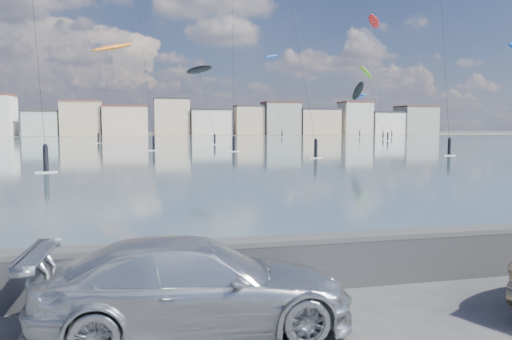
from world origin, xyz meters
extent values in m
cube|color=#425862|center=(0.00, 91.50, 0.01)|extent=(500.00, 177.00, 0.00)
cube|color=#4C473D|center=(0.00, 200.00, 0.01)|extent=(500.00, 60.00, 0.00)
cube|color=#28282B|center=(0.00, 2.70, 0.45)|extent=(400.00, 0.35, 0.90)
cylinder|color=#28282B|center=(0.00, 2.70, 0.90)|extent=(400.00, 0.36, 0.36)
cube|color=#B7C6BC|center=(-35.00, 186.00, 4.25)|extent=(12.00, 10.00, 8.50)
cube|color=#383330|center=(-35.00, 186.00, 8.80)|extent=(12.24, 10.20, 0.60)
cube|color=beige|center=(-21.50, 186.00, 6.00)|extent=(14.00, 11.00, 12.00)
cube|color=brown|center=(-21.50, 186.00, 12.30)|extent=(14.28, 11.22, 0.60)
cube|color=beige|center=(-6.00, 186.00, 5.25)|extent=(16.00, 13.00, 10.50)
cube|color=brown|center=(-6.00, 186.00, 10.80)|extent=(16.32, 13.26, 0.60)
cube|color=beige|center=(11.00, 186.00, 6.75)|extent=(13.00, 10.00, 13.50)
cube|color=#2D2D33|center=(11.00, 186.00, 13.80)|extent=(13.26, 10.20, 0.60)
cube|color=silver|center=(25.50, 186.00, 4.75)|extent=(15.00, 12.00, 9.50)
cube|color=#2D2D33|center=(25.50, 186.00, 9.80)|extent=(15.30, 12.24, 0.60)
cube|color=#CCB293|center=(41.00, 186.00, 5.50)|extent=(11.00, 9.00, 11.00)
cube|color=#383330|center=(41.00, 186.00, 11.30)|extent=(11.22, 9.18, 0.60)
cube|color=gray|center=(54.00, 186.00, 6.25)|extent=(14.00, 11.00, 12.50)
cube|color=#562D23|center=(54.00, 186.00, 12.80)|extent=(14.28, 11.22, 0.60)
cube|color=#CCB293|center=(69.50, 186.00, 5.00)|extent=(16.00, 12.00, 10.00)
cube|color=#2D2D33|center=(69.50, 186.00, 10.30)|extent=(16.32, 12.24, 0.60)
cube|color=beige|center=(86.00, 186.00, 6.50)|extent=(12.00, 10.00, 13.00)
cube|color=brown|center=(86.00, 186.00, 13.30)|extent=(12.24, 10.20, 0.60)
cube|color=white|center=(99.50, 186.00, 4.50)|extent=(14.00, 11.00, 9.00)
cube|color=#2D2D33|center=(99.50, 186.00, 9.30)|extent=(14.28, 11.22, 0.60)
cube|color=gray|center=(114.00, 186.00, 5.75)|extent=(15.00, 12.00, 11.50)
cube|color=#562D23|center=(114.00, 186.00, 11.80)|extent=(15.30, 12.24, 0.60)
imported|color=silver|center=(-0.59, 1.25, 0.70)|extent=(4.92, 2.20, 1.40)
ellipsoid|color=red|center=(63.89, 125.86, 32.83)|extent=(7.23, 7.90, 3.68)
cube|color=white|center=(60.80, 113.09, 0.05)|extent=(1.40, 0.42, 0.08)
cylinder|color=black|center=(60.80, 113.09, 0.95)|extent=(0.36, 0.36, 1.70)
sphere|color=black|center=(60.80, 113.09, 1.85)|extent=(0.28, 0.28, 0.28)
cylinder|color=black|center=(62.35, 119.47, 17.07)|extent=(3.12, 12.80, 31.54)
cube|color=white|center=(15.90, 41.06, 0.05)|extent=(1.40, 0.42, 0.08)
cylinder|color=black|center=(15.90, 41.06, 0.95)|extent=(0.36, 0.36, 1.70)
sphere|color=black|center=(15.90, 41.06, 1.85)|extent=(0.28, 0.28, 0.28)
cylinder|color=black|center=(16.40, 48.97, 13.01)|extent=(1.03, 15.84, 23.44)
cube|color=white|center=(-7.57, 30.07, 0.05)|extent=(1.40, 0.42, 0.08)
cylinder|color=black|center=(-7.57, 30.07, 0.95)|extent=(0.36, 0.36, 1.70)
sphere|color=black|center=(-7.57, 30.07, 1.85)|extent=(0.28, 0.28, 0.28)
cylinder|color=black|center=(-8.68, 33.81, 11.33)|extent=(2.25, 7.51, 20.06)
cube|color=white|center=(10.39, 56.11, 0.05)|extent=(1.40, 0.42, 0.08)
cylinder|color=black|center=(10.39, 56.11, 0.95)|extent=(0.36, 0.36, 1.70)
sphere|color=black|center=(10.39, 56.11, 1.85)|extent=(0.28, 0.28, 0.28)
cylinder|color=black|center=(11.72, 63.66, 14.13)|extent=(2.69, 15.13, 25.67)
ellipsoid|color=orange|center=(-6.44, 108.19, 20.42)|extent=(10.08, 6.92, 3.68)
cube|color=white|center=(-9.00, 95.20, 0.05)|extent=(1.40, 0.42, 0.08)
cylinder|color=black|center=(-9.00, 95.20, 0.95)|extent=(0.36, 0.36, 1.70)
sphere|color=black|center=(-9.00, 95.20, 1.85)|extent=(0.28, 0.28, 0.28)
cylinder|color=black|center=(-7.72, 101.70, 10.86)|extent=(2.59, 13.02, 19.14)
ellipsoid|color=blue|center=(40.98, 151.89, 25.89)|extent=(7.23, 7.60, 2.78)
cube|color=white|center=(41.60, 141.52, 0.05)|extent=(1.40, 0.42, 0.08)
cylinder|color=black|center=(41.60, 141.52, 0.95)|extent=(0.36, 0.36, 1.70)
sphere|color=black|center=(41.60, 141.52, 1.85)|extent=(0.28, 0.28, 0.28)
cylinder|color=black|center=(41.29, 146.70, 13.59)|extent=(0.65, 10.39, 24.60)
ellipsoid|color=black|center=(10.20, 91.25, 14.16)|extent=(5.99, 9.69, 1.78)
cube|color=white|center=(11.78, 81.82, 0.05)|extent=(1.40, 0.42, 0.08)
cylinder|color=black|center=(11.78, 81.82, 0.95)|extent=(0.36, 0.36, 1.70)
sphere|color=black|center=(11.78, 81.82, 1.85)|extent=(0.28, 0.28, 0.28)
cylinder|color=black|center=(10.99, 86.54, 7.73)|extent=(1.62, 9.46, 12.87)
ellipsoid|color=#8CD826|center=(73.58, 150.63, 21.57)|extent=(6.97, 5.08, 4.79)
cube|color=white|center=(75.69, 135.93, 0.05)|extent=(1.40, 0.42, 0.08)
cylinder|color=black|center=(75.69, 135.93, 0.95)|extent=(0.36, 0.36, 1.70)
sphere|color=black|center=(75.69, 135.93, 1.85)|extent=(0.28, 0.28, 0.28)
cylinder|color=black|center=(74.63, 143.28, 11.43)|extent=(2.14, 14.73, 20.28)
ellipsoid|color=black|center=(51.41, 108.49, 12.02)|extent=(2.96, 6.96, 4.74)
cube|color=white|center=(54.67, 99.03, 0.05)|extent=(1.40, 0.42, 0.08)
cylinder|color=black|center=(54.67, 99.03, 0.95)|extent=(0.36, 0.36, 1.70)
sphere|color=black|center=(54.67, 99.03, 1.85)|extent=(0.28, 0.28, 0.28)
cylinder|color=black|center=(53.04, 103.76, 6.66)|extent=(3.30, 9.49, 10.74)
ellipsoid|color=blue|center=(71.93, 150.13, 13.54)|extent=(6.61, 11.16, 1.70)
cube|color=white|center=(68.00, 142.67, 0.05)|extent=(1.40, 0.42, 0.08)
cylinder|color=black|center=(68.00, 142.67, 0.95)|extent=(0.36, 0.36, 1.70)
sphere|color=black|center=(68.00, 142.67, 1.85)|extent=(0.28, 0.28, 0.28)
cylinder|color=black|center=(69.97, 146.40, 7.42)|extent=(3.97, 7.50, 12.25)
cube|color=white|center=(31.45, 41.67, 0.05)|extent=(1.40, 0.42, 0.08)
cylinder|color=black|center=(31.45, 41.67, 0.95)|extent=(0.36, 0.36, 1.70)
sphere|color=black|center=(31.45, 41.67, 1.85)|extent=(0.28, 0.28, 0.28)
cube|color=white|center=(0.56, 61.35, 0.05)|extent=(1.40, 0.42, 0.08)
cylinder|color=black|center=(0.56, 61.35, 0.95)|extent=(0.36, 0.36, 1.70)
sphere|color=black|center=(0.56, 61.35, 1.85)|extent=(0.28, 0.28, 0.28)
cylinder|color=black|center=(-1.12, 65.39, 19.32)|extent=(3.41, 8.10, 36.05)
camera|label=1|loc=(-1.40, -6.18, 3.10)|focal=35.00mm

